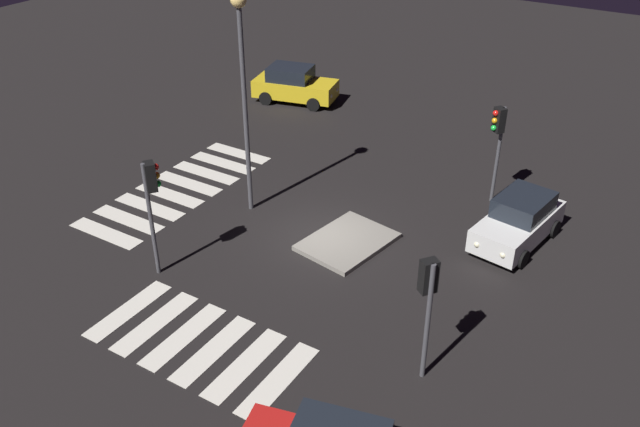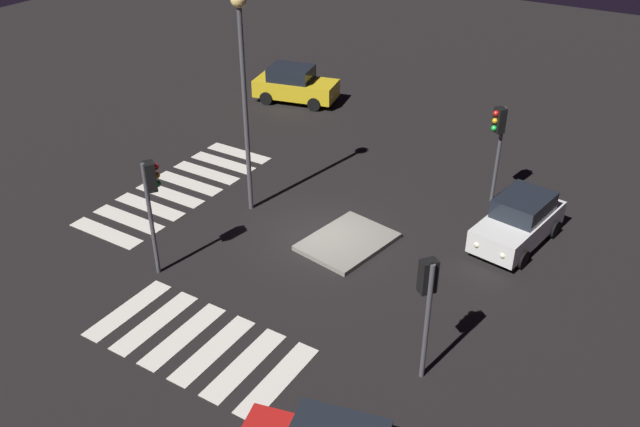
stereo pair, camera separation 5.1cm
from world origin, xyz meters
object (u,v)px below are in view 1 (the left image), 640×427
object	(u,v)px
traffic_island	(348,242)
car_white	(519,221)
car_yellow	(294,85)
traffic_light_north	(428,290)
traffic_light_east	(151,191)
traffic_light_west	(498,132)
street_lamp	(243,71)

from	to	relation	value
traffic_island	car_white	world-z (taller)	car_white
car_yellow	traffic_light_north	bearing A→B (deg)	-59.72
traffic_island	car_white	xyz separation A→B (m)	(-3.36, 5.15, 0.81)
traffic_light_east	car_white	bearing A→B (deg)	-13.67
car_yellow	traffic_light_west	xyz separation A→B (m)	(4.98, 12.70, 2.10)
street_lamp	traffic_light_west	bearing A→B (deg)	125.07
traffic_light_east	street_lamp	size ratio (longest dim) A/B	0.49
car_white	traffic_light_west	world-z (taller)	traffic_light_west
traffic_light_east	traffic_light_west	xyz separation A→B (m)	(-10.50, 7.79, -0.08)
traffic_light_north	car_yellow	bearing A→B (deg)	-10.28
traffic_light_east	traffic_light_west	distance (m)	13.08
traffic_light_north	traffic_light_east	bearing A→B (deg)	37.73
traffic_island	street_lamp	size ratio (longest dim) A/B	0.44
traffic_light_west	car_white	bearing A→B (deg)	75.62
traffic_light_east	traffic_island	bearing A→B (deg)	-7.14
traffic_island	traffic_light_north	distance (m)	7.29
traffic_light_west	street_lamp	distance (m)	9.88
car_white	traffic_light_west	xyz separation A→B (m)	(-2.34, -1.87, 2.15)
traffic_light_east	traffic_light_north	size ratio (longest dim) A/B	1.09
car_white	traffic_light_east	world-z (taller)	traffic_light_east
traffic_island	traffic_light_east	distance (m)	7.26
traffic_light_east	traffic_light_north	distance (m)	9.47
car_yellow	street_lamp	distance (m)	12.47
traffic_island	traffic_light_north	xyz separation A→B (m)	(4.58, 4.94, 2.78)
car_yellow	traffic_light_north	size ratio (longest dim) A/B	1.24
car_white	traffic_light_north	xyz separation A→B (m)	(7.95, -0.20, 1.97)
car_white	car_yellow	world-z (taller)	car_yellow
car_yellow	traffic_light_west	size ratio (longest dim) A/B	1.17
traffic_island	traffic_light_north	bearing A→B (deg)	47.16
car_white	street_lamp	distance (m)	11.23
traffic_light_north	traffic_light_west	world-z (taller)	traffic_light_west
car_white	car_yellow	xyz separation A→B (m)	(-7.32, -14.58, 0.05)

